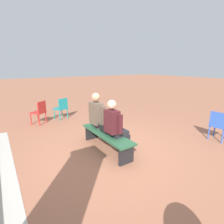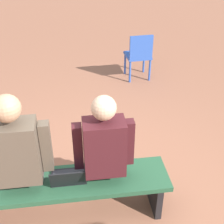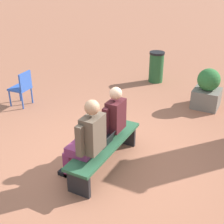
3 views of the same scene
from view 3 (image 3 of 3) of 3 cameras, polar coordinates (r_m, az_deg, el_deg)
name	(u,v)px [view 3 (image 3 of 3)]	position (r m, az deg, el deg)	size (l,w,h in m)	color
ground_plane	(104,161)	(5.48, -1.55, -8.92)	(60.00, 60.00, 0.00)	#9E6047
bench	(105,148)	(5.16, -1.28, -6.62)	(1.80, 0.44, 0.45)	#285638
person_student	(110,121)	(5.24, -0.36, -1.57)	(0.53, 0.67, 1.33)	#232328
person_adult	(87,139)	(4.67, -4.66, -4.95)	(0.57, 0.72, 1.40)	#7F2D5B
laptop	(105,141)	(5.06, -1.32, -5.41)	(0.32, 0.29, 0.21)	black
plastic_chair_by_pillar	(22,86)	(7.60, -16.10, 4.52)	(0.45, 0.45, 0.84)	#2D56B7
planter	(207,90)	(7.57, 17.05, 3.93)	(0.60, 0.60, 0.94)	#6B665B
litter_bin	(156,67)	(8.95, 8.10, 8.17)	(0.42, 0.42, 0.86)	#23562D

